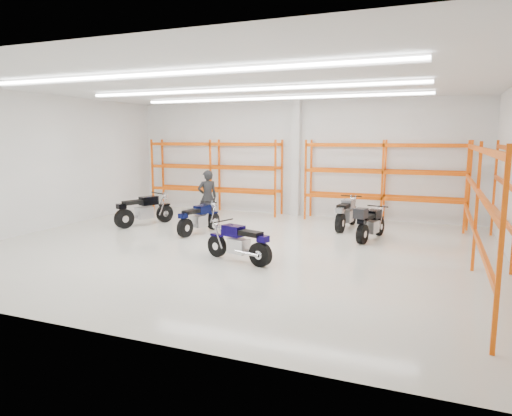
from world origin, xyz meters
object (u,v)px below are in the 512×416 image
at_px(motorcycle_back_a, 142,211).
at_px(motorcycle_back_d, 369,224).
at_px(standing_man, 207,197).
at_px(motorcycle_back_c, 346,214).
at_px(structural_column, 296,159).
at_px(motorcycle_main, 241,244).
at_px(motorcycle_back_b, 198,219).

distance_m(motorcycle_back_a, motorcycle_back_d, 7.78).
height_order(motorcycle_back_d, standing_man, standing_man).
bearing_deg(motorcycle_back_c, standing_man, -169.04).
relative_size(motorcycle_back_a, motorcycle_back_c, 0.98).
bearing_deg(motorcycle_back_c, structural_column, 140.14).
bearing_deg(motorcycle_main, structural_column, 96.05).
xyz_separation_m(motorcycle_back_b, structural_column, (1.91, 4.54, 1.79)).
bearing_deg(motorcycle_back_c, motorcycle_back_d, -57.01).
bearing_deg(structural_column, standing_man, -129.42).
height_order(motorcycle_back_c, standing_man, standing_man).
xyz_separation_m(motorcycle_back_a, structural_column, (4.38, 4.08, 1.72)).
height_order(motorcycle_back_b, motorcycle_back_d, motorcycle_back_d).
distance_m(motorcycle_back_b, motorcycle_back_c, 4.99).
xyz_separation_m(motorcycle_back_a, motorcycle_back_d, (7.76, 0.55, -0.01)).
bearing_deg(motorcycle_main, motorcycle_back_b, 135.50).
relative_size(motorcycle_back_b, motorcycle_back_d, 0.97).
distance_m(motorcycle_back_c, standing_man, 4.90).
relative_size(motorcycle_main, motorcycle_back_c, 0.91).
bearing_deg(standing_man, motorcycle_back_a, -12.98).
distance_m(motorcycle_main, motorcycle_back_a, 5.99).
relative_size(motorcycle_main, motorcycle_back_d, 0.96).
xyz_separation_m(motorcycle_back_a, motorcycle_back_c, (6.77, 2.09, -0.02)).
height_order(motorcycle_main, motorcycle_back_a, motorcycle_back_a).
bearing_deg(structural_column, motorcycle_back_b, -112.76).
relative_size(motorcycle_back_a, structural_column, 0.48).
relative_size(motorcycle_back_b, standing_man, 1.04).
distance_m(motorcycle_back_a, standing_man, 2.34).
bearing_deg(standing_man, motorcycle_back_c, 147.61).
height_order(motorcycle_main, structural_column, structural_column).
xyz_separation_m(motorcycle_back_b, motorcycle_back_c, (4.29, 2.55, 0.04)).
bearing_deg(motorcycle_back_b, motorcycle_back_c, 30.73).
xyz_separation_m(motorcycle_main, structural_column, (-0.76, 7.16, 1.78)).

